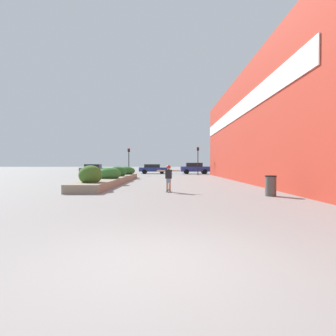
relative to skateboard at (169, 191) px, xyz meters
name	(u,v)px	position (x,y,z in m)	size (l,w,h in m)	color
ground_plane	(157,265)	(-0.19, -9.69, -0.07)	(300.00, 300.00, 0.00)	gray
building_wall_right	(255,122)	(6.04, 4.98, 4.28)	(0.67, 35.12, 8.66)	#B23323
planter_box	(115,177)	(-4.21, 6.98, 0.38)	(1.80, 15.68, 1.36)	gray
skateboard	(169,191)	(0.00, 0.00, 0.00)	(0.25, 0.59, 0.10)	black
skateboarder	(169,175)	(0.00, 0.00, 0.80)	(1.19, 0.22, 1.28)	tan
trash_bin	(271,186)	(4.54, -1.72, 0.39)	(0.49, 0.49, 0.92)	#514C47
car_leftmost	(154,169)	(-2.29, 26.42, 0.69)	(4.24, 1.92, 1.42)	navy
car_center_left	(195,168)	(3.96, 25.49, 0.80)	(4.28, 2.05, 1.64)	navy
car_center_right	(248,168)	(12.70, 28.31, 0.78)	(4.52, 1.87, 1.62)	black
car_rightmost	(94,169)	(-11.10, 25.70, 0.70)	(4.01, 1.89, 1.43)	slate
traffic_light_left	(129,157)	(-5.18, 21.01, 2.31)	(0.28, 0.30, 3.50)	black
traffic_light_right	(198,156)	(3.90, 20.96, 2.42)	(0.28, 0.30, 3.67)	black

